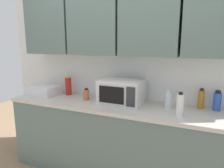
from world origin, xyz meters
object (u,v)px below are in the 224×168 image
(bottle_clear_tall, at_px, (168,100))
(dish_rack, at_px, (43,90))
(microwave, at_px, (121,92))
(bottle_white_jar, at_px, (180,105))
(bottle_blue_cleaner, at_px, (217,101))
(bottle_red_sauce, at_px, (68,86))
(bottle_spice_jar, at_px, (86,95))
(bottle_amber_vinegar, at_px, (201,99))

(bottle_clear_tall, bearing_deg, dish_rack, -177.10)
(microwave, xyz_separation_m, dish_rack, (-1.12, -0.04, -0.08))
(bottle_white_jar, distance_m, bottle_blue_cleaner, 0.48)
(bottle_clear_tall, xyz_separation_m, bottle_red_sauce, (-1.34, 0.07, 0.03))
(microwave, xyz_separation_m, bottle_spice_jar, (-0.44, -0.04, -0.07))
(microwave, bearing_deg, bottle_white_jar, -14.59)
(dish_rack, bearing_deg, microwave, 2.26)
(microwave, bearing_deg, bottle_red_sauce, 172.70)
(bottle_spice_jar, bearing_deg, bottle_clear_tall, 4.82)
(bottle_amber_vinegar, xyz_separation_m, bottle_clear_tall, (-0.32, -0.13, -0.01))
(bottle_white_jar, bearing_deg, bottle_clear_tall, 124.19)
(dish_rack, distance_m, bottle_clear_tall, 1.64)
(bottle_clear_tall, bearing_deg, bottle_spice_jar, -175.18)
(bottle_blue_cleaner, bearing_deg, microwave, -170.61)
(dish_rack, height_order, bottle_spice_jar, bottle_spice_jar)
(dish_rack, xyz_separation_m, bottle_spice_jar, (0.67, 0.00, 0.01))
(dish_rack, bearing_deg, bottle_clear_tall, 2.90)
(microwave, bearing_deg, bottle_blue_cleaner, 9.39)
(dish_rack, height_order, bottle_amber_vinegar, bottle_amber_vinegar)
(bottle_spice_jar, distance_m, bottle_amber_vinegar, 1.31)
(bottle_amber_vinegar, relative_size, bottle_red_sauce, 0.89)
(bottle_amber_vinegar, bearing_deg, bottle_spice_jar, -170.67)
(dish_rack, distance_m, bottle_white_jar, 1.79)
(bottle_amber_vinegar, relative_size, bottle_white_jar, 0.93)
(microwave, relative_size, bottle_red_sauce, 1.91)
(bottle_amber_vinegar, bearing_deg, bottle_clear_tall, -158.05)
(bottle_spice_jar, distance_m, bottle_blue_cleaner, 1.46)
(bottle_white_jar, xyz_separation_m, bottle_blue_cleaner, (0.33, 0.34, -0.01))
(microwave, height_order, bottle_spice_jar, microwave)
(microwave, distance_m, bottle_clear_tall, 0.53)
(microwave, relative_size, bottle_clear_tall, 2.41)
(microwave, relative_size, bottle_blue_cleaner, 2.23)
(bottle_white_jar, distance_m, bottle_clear_tall, 0.26)
(bottle_blue_cleaner, bearing_deg, bottle_red_sauce, -178.06)
(bottle_red_sauce, bearing_deg, microwave, -7.30)
(bottle_spice_jar, bearing_deg, bottle_blue_cleaner, 8.20)
(bottle_blue_cleaner, bearing_deg, bottle_spice_jar, -171.80)
(dish_rack, distance_m, bottle_red_sauce, 0.34)
(bottle_white_jar, bearing_deg, microwave, 165.41)
(dish_rack, relative_size, bottle_blue_cleaner, 1.77)
(dish_rack, bearing_deg, bottle_blue_cleaner, 5.66)
(microwave, height_order, bottle_amber_vinegar, microwave)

